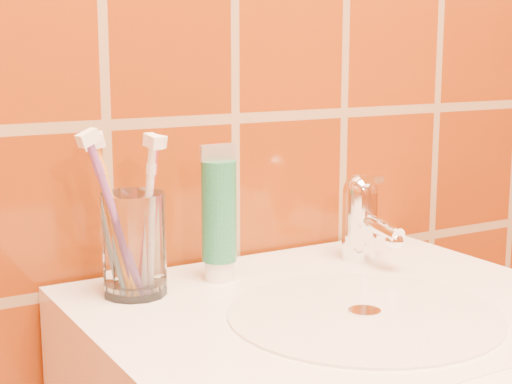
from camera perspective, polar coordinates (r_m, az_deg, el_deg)
glass_tumbler at (r=0.93m, az=-8.88°, el=-3.77°), size 0.09×0.09×0.12m
toothpaste_tube at (r=0.97m, az=-2.71°, el=-1.85°), size 0.05×0.04×0.17m
faucet at (r=1.07m, az=7.72°, el=-1.64°), size 0.05×0.11×0.12m
toothbrush_0 at (r=0.93m, az=-10.49°, el=-1.69°), size 0.09×0.13×0.21m
toothbrush_1 at (r=0.89m, az=-10.19°, el=-1.89°), size 0.13×0.11×0.21m
toothbrush_2 at (r=0.91m, az=-10.20°, el=-1.95°), size 0.10×0.09×0.20m
toothbrush_3 at (r=0.92m, az=-7.92°, el=-1.71°), size 0.08×0.08×0.20m
toothbrush_4 at (r=0.91m, az=-7.89°, el=-1.80°), size 0.04×0.09×0.20m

